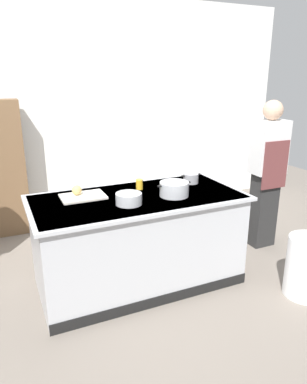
# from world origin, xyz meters

# --- Properties ---
(ground_plane) EXTENTS (10.00, 10.00, 0.00)m
(ground_plane) POSITION_xyz_m (0.00, 0.00, 0.00)
(ground_plane) COLOR slate
(back_wall) EXTENTS (6.40, 0.12, 3.00)m
(back_wall) POSITION_xyz_m (0.00, 2.10, 1.50)
(back_wall) COLOR white
(back_wall) RESTS_ON ground_plane
(counter_island) EXTENTS (1.98, 0.98, 0.90)m
(counter_island) POSITION_xyz_m (0.00, -0.00, 0.47)
(counter_island) COLOR #B7BABF
(counter_island) RESTS_ON ground_plane
(cutting_board) EXTENTS (0.40, 0.28, 0.02)m
(cutting_board) POSITION_xyz_m (-0.47, 0.18, 0.91)
(cutting_board) COLOR silver
(cutting_board) RESTS_ON counter_island
(onion) EXTENTS (0.09, 0.09, 0.09)m
(onion) POSITION_xyz_m (-0.52, 0.21, 0.97)
(onion) COLOR tan
(onion) RESTS_ON cutting_board
(stock_pot) EXTENTS (0.34, 0.27, 0.13)m
(stock_pot) POSITION_xyz_m (0.32, -0.12, 0.97)
(stock_pot) COLOR #B7BABF
(stock_pot) RESTS_ON counter_island
(sauce_pan) EXTENTS (0.22, 0.16, 0.10)m
(sauce_pan) POSITION_xyz_m (0.67, 0.18, 0.95)
(sauce_pan) COLOR #99999E
(sauce_pan) RESTS_ON counter_island
(mixing_bowl) EXTENTS (0.23, 0.23, 0.10)m
(mixing_bowl) POSITION_xyz_m (-0.15, -0.16, 0.95)
(mixing_bowl) COLOR #B7BABF
(mixing_bowl) RESTS_ON counter_island
(juice_cup) EXTENTS (0.07, 0.07, 0.10)m
(juice_cup) POSITION_xyz_m (0.10, 0.20, 0.95)
(juice_cup) COLOR yellow
(juice_cup) RESTS_ON counter_island
(trash_bin) EXTENTS (0.38, 0.38, 0.58)m
(trash_bin) POSITION_xyz_m (1.33, -0.85, 0.29)
(trash_bin) COLOR white
(trash_bin) RESTS_ON ground_plane
(person_chef) EXTENTS (0.38, 0.25, 1.72)m
(person_chef) POSITION_xyz_m (1.67, 0.16, 0.91)
(person_chef) COLOR #282828
(person_chef) RESTS_ON ground_plane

